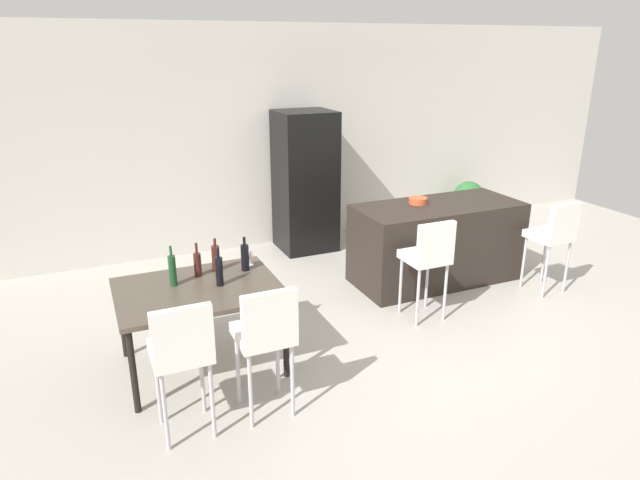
{
  "coord_description": "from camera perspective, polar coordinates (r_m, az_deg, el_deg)",
  "views": [
    {
      "loc": [
        -3.11,
        -4.41,
        2.63
      ],
      "look_at": [
        -1.08,
        0.22,
        0.85
      ],
      "focal_mm": 31.19,
      "sensor_mm": 36.0,
      "label": 1
    }
  ],
  "objects": [
    {
      "name": "ground_plane",
      "position": [
        6.0,
        10.4,
        -6.91
      ],
      "size": [
        10.0,
        10.0,
        0.0
      ],
      "primitive_type": "plane",
      "color": "#ADA89E"
    },
    {
      "name": "back_wall",
      "position": [
        7.83,
        -0.0,
        10.76
      ],
      "size": [
        10.0,
        0.12,
        2.9
      ],
      "primitive_type": "cube",
      "color": "beige",
      "rests_on": "ground_plane"
    },
    {
      "name": "kitchen_island",
      "position": [
        6.58,
        11.84,
        -0.26
      ],
      "size": [
        1.92,
        0.84,
        0.92
      ],
      "primitive_type": "cube",
      "color": "black",
      "rests_on": "ground_plane"
    },
    {
      "name": "bar_chair_left",
      "position": [
        5.52,
        11.08,
        -1.45
      ],
      "size": [
        0.4,
        0.4,
        1.05
      ],
      "color": "white",
      "rests_on": "ground_plane"
    },
    {
      "name": "bar_chair_middle",
      "position": [
        6.55,
        22.89,
        0.68
      ],
      "size": [
        0.42,
        0.42,
        1.05
      ],
      "color": "white",
      "rests_on": "ground_plane"
    },
    {
      "name": "dining_table",
      "position": [
        4.73,
        -12.35,
        -5.48
      ],
      "size": [
        1.32,
        1.0,
        0.74
      ],
      "color": "#4C4238",
      "rests_on": "ground_plane"
    },
    {
      "name": "dining_chair_near",
      "position": [
        3.92,
        -14.02,
        -10.78
      ],
      "size": [
        0.4,
        0.4,
        1.05
      ],
      "color": "white",
      "rests_on": "ground_plane"
    },
    {
      "name": "dining_chair_far",
      "position": [
        4.03,
        -5.6,
        -9.32
      ],
      "size": [
        0.4,
        0.4,
        1.05
      ],
      "color": "white",
      "rests_on": "ground_plane"
    },
    {
      "name": "wine_bottle_left",
      "position": [
        4.94,
        -7.71,
        -1.74
      ],
      "size": [
        0.07,
        0.07,
        0.31
      ],
      "color": "black",
      "rests_on": "dining_table"
    },
    {
      "name": "wine_bottle_corner",
      "position": [
        4.74,
        -14.9,
        -3.0
      ],
      "size": [
        0.06,
        0.06,
        0.35
      ],
      "color": "#194723",
      "rests_on": "dining_table"
    },
    {
      "name": "wine_bottle_near",
      "position": [
        4.89,
        -12.45,
        -2.4
      ],
      "size": [
        0.06,
        0.06,
        0.3
      ],
      "color": "#471E19",
      "rests_on": "dining_table"
    },
    {
      "name": "wine_bottle_end",
      "position": [
        4.97,
        -10.65,
        -1.81
      ],
      "size": [
        0.07,
        0.07,
        0.3
      ],
      "color": "#471E19",
      "rests_on": "dining_table"
    },
    {
      "name": "wine_bottle_inner",
      "position": [
        4.66,
        -10.3,
        -3.12
      ],
      "size": [
        0.06,
        0.06,
        0.33
      ],
      "color": "black",
      "rests_on": "dining_table"
    },
    {
      "name": "wine_glass_middle",
      "position": [
        5.03,
        -7.24,
        -1.29
      ],
      "size": [
        0.07,
        0.07,
        0.17
      ],
      "color": "silver",
      "rests_on": "dining_table"
    },
    {
      "name": "refrigerator",
      "position": [
        7.37,
        -1.53,
        6.01
      ],
      "size": [
        0.72,
        0.68,
        1.84
      ],
      "primitive_type": "cube",
      "color": "black",
      "rests_on": "ground_plane"
    },
    {
      "name": "fruit_bowl",
      "position": [
        6.42,
        10.02,
        4.0
      ],
      "size": [
        0.21,
        0.21,
        0.07
      ],
      "primitive_type": "cylinder",
      "color": "#C6512D",
      "rests_on": "kitchen_island"
    },
    {
      "name": "potted_plant",
      "position": [
        8.85,
        14.98,
        4.11
      ],
      "size": [
        0.46,
        0.46,
        0.66
      ],
      "color": "#38383D",
      "rests_on": "ground_plane"
    }
  ]
}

